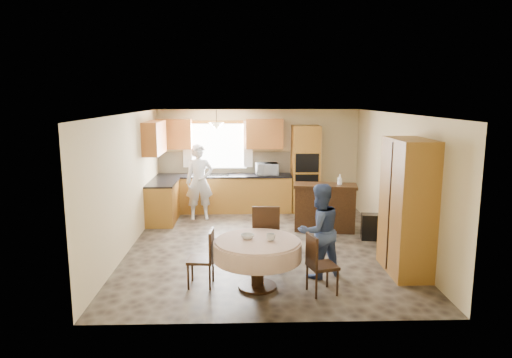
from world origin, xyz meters
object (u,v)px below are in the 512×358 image
Objects in this scene: chair_back at (266,233)px; person_sink at (199,182)px; oven_tower at (305,169)px; dining_table at (257,251)px; chair_left at (205,255)px; chair_right at (318,261)px; person_dining at (319,231)px; cupboard at (407,207)px; sideboard at (325,209)px.

person_sink is (-1.37, 3.16, 0.28)m from chair_back.
oven_tower is 4.83m from dining_table.
chair_right reaches higher than chair_left.
chair_back is 0.72× the size of person_dining.
cupboard is at bearing 102.76° from chair_left.
chair_back reaches higher than chair_left.
person_sink reaches higher than chair_right.
sideboard reaches higher than dining_table.
oven_tower is at bearing 73.96° from dining_table.
chair_right reaches higher than dining_table.
chair_left is at bearing -119.61° from sideboard.
person_sink is (-2.73, 1.02, 0.40)m from sideboard.
sideboard is at bearing 145.43° from chair_left.
oven_tower reaches higher than sideboard.
person_sink is at bearing -169.13° from chair_left.
chair_right is (-1.54, -0.79, -0.60)m from cupboard.
sideboard reaches higher than chair_right.
cupboard is 2.51m from dining_table.
oven_tower is 0.98× the size of cupboard.
dining_table is 1.47× the size of chair_right.
cupboard reaches higher than dining_table.
person_dining is at bearing 158.90° from chair_back.
person_dining is at bearing -68.44° from person_sink.
oven_tower reaches higher than chair_left.
person_dining is (-0.55, -2.51, 0.28)m from sideboard.
sideboard is 0.75× the size of person_sink.
cupboard is 2.46× the size of chair_right.
oven_tower reaches higher than dining_table.
sideboard is (0.20, -1.68, -0.59)m from oven_tower.
chair_left is 3.90m from person_sink.
person_sink reaches higher than chair_left.
person_dining is (0.12, 0.65, 0.26)m from chair_right.
person_dining is at bearing -92.85° from sideboard.
person_sink reaches higher than chair_back.
oven_tower is 4.22m from person_dining.
cupboard is 4.95m from person_sink.
chair_left is 0.81× the size of chair_back.
chair_left is at bearing 39.81° from chair_back.
cupboard is 3.26m from chair_left.
oven_tower is at bearing -20.87° from chair_right.
chair_back is (-2.23, 0.23, -0.49)m from cupboard.
chair_back is (0.17, 0.79, 0.02)m from dining_table.
dining_table is at bearing -83.21° from person_sink.
person_dining is at bearing -25.67° from chair_right.
oven_tower reaches higher than person_sink.
person_dining reaches higher than chair_back.
sideboard is 0.88× the size of person_dining.
dining_table is at bearing -166.75° from cupboard.
chair_left reaches higher than dining_table.
cupboard reaches higher than person_dining.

